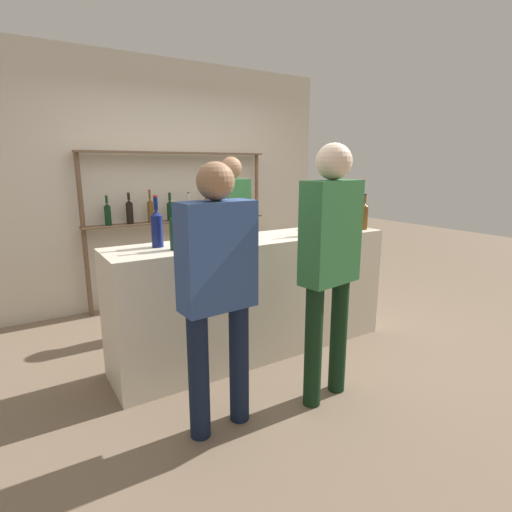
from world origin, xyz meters
name	(u,v)px	position (x,y,z in m)	size (l,w,h in m)	color
ground_plane	(256,350)	(0.00, 0.00, 0.00)	(16.00, 16.00, 0.00)	#7A6651
bar_counter	(256,296)	(0.00, 0.00, 0.51)	(2.47, 0.56, 1.02)	beige
back_wall	(173,184)	(0.00, 1.88, 1.40)	(4.07, 0.12, 2.80)	beige
back_shelf	(179,204)	(0.00, 1.70, 1.17)	(2.21, 0.18, 1.77)	brown
counter_bottle_0	(175,231)	(-0.74, -0.08, 1.16)	(0.08, 0.08, 0.35)	black
counter_bottle_1	(157,227)	(-0.82, 0.09, 1.17)	(0.09, 0.09, 0.38)	#0F1956
counter_bottle_2	(364,215)	(1.12, -0.15, 1.16)	(0.08, 0.08, 0.34)	brown
counter_bottle_3	(312,220)	(0.49, -0.13, 1.15)	(0.09, 0.09, 0.35)	silver
wine_glass	(307,218)	(0.68, 0.15, 1.13)	(0.07, 0.07, 0.14)	silver
ice_bucket	(341,217)	(0.91, -0.05, 1.15)	(0.18, 0.18, 0.25)	black
cork_jar	(327,224)	(0.68, -0.12, 1.10)	(0.13, 0.13, 0.17)	silver
customer_left	(218,281)	(-0.76, -0.78, 0.96)	(0.46, 0.22, 1.64)	#121C33
customer_center	(330,254)	(0.03, -0.88, 1.05)	(0.45, 0.25, 1.76)	black
server_behind_counter	(232,224)	(0.23, 0.84, 1.03)	(0.40, 0.22, 1.71)	black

